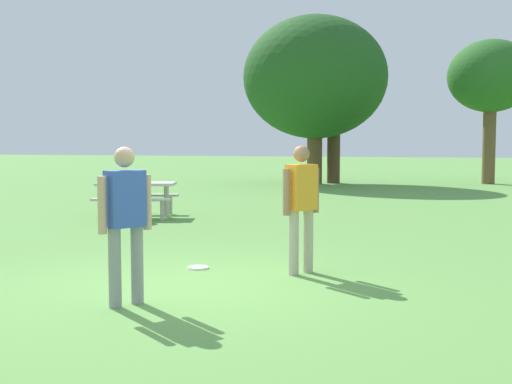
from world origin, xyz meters
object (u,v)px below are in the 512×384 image
(person_thrower, at_px, (125,215))
(picnic_table_near, at_px, (137,192))
(tree_tall_left, at_px, (315,78))
(tree_far_right, at_px, (491,78))
(trash_can_beside_table, at_px, (122,197))
(tree_broad_center, at_px, (334,88))
(person_catcher, at_px, (301,200))
(frisbee, at_px, (198,268))

(person_thrower, height_order, picnic_table_near, person_thrower)
(tree_tall_left, distance_m, tree_far_right, 6.77)
(trash_can_beside_table, height_order, tree_far_right, tree_far_right)
(tree_broad_center, relative_size, tree_far_right, 0.96)
(person_thrower, height_order, person_catcher, same)
(trash_can_beside_table, relative_size, tree_broad_center, 0.18)
(trash_can_beside_table, relative_size, tree_tall_left, 0.15)
(person_thrower, bearing_deg, person_catcher, 55.46)
(tree_broad_center, bearing_deg, picnic_table_near, -101.49)
(picnic_table_near, distance_m, tree_far_right, 16.54)
(frisbee, relative_size, tree_far_right, 0.05)
(frisbee, bearing_deg, trash_can_beside_table, 125.85)
(picnic_table_near, height_order, tree_tall_left, tree_tall_left)
(person_catcher, bearing_deg, frisbee, -179.37)
(person_catcher, xyz_separation_m, tree_broad_center, (-2.14, 17.89, 2.77))
(picnic_table_near, relative_size, tree_far_right, 0.36)
(person_thrower, distance_m, tree_tall_left, 19.57)
(tree_broad_center, height_order, tree_far_right, tree_far_right)
(person_catcher, xyz_separation_m, tree_far_right, (3.75, 19.01, 3.15))
(frisbee, distance_m, tree_broad_center, 18.30)
(trash_can_beside_table, bearing_deg, tree_tall_left, 80.81)
(frisbee, xyz_separation_m, picnic_table_near, (-3.32, 5.25, 0.55))
(trash_can_beside_table, relative_size, tree_far_right, 0.17)
(person_thrower, xyz_separation_m, frisbee, (0.04, 2.06, -0.93))
(person_thrower, bearing_deg, trash_can_beside_table, 116.41)
(picnic_table_near, distance_m, trash_can_beside_table, 0.54)
(person_thrower, relative_size, tree_far_right, 0.30)
(tree_tall_left, height_order, tree_far_right, tree_tall_left)
(frisbee, bearing_deg, tree_tall_left, 94.62)
(tree_far_right, bearing_deg, person_thrower, -103.79)
(picnic_table_near, bearing_deg, frisbee, -57.68)
(tree_tall_left, height_order, tree_broad_center, tree_tall_left)
(frisbee, height_order, tree_tall_left, tree_tall_left)
(person_catcher, height_order, tree_broad_center, tree_broad_center)
(tree_tall_left, relative_size, tree_far_right, 1.16)
(trash_can_beside_table, xyz_separation_m, tree_tall_left, (2.02, 12.49, 3.60))
(tree_far_right, bearing_deg, person_catcher, -101.15)
(tree_broad_center, bearing_deg, person_thrower, -87.96)
(person_catcher, xyz_separation_m, picnic_table_near, (-4.71, 5.24, -0.38))
(person_thrower, bearing_deg, picnic_table_near, 114.16)
(person_thrower, relative_size, person_catcher, 1.00)
(tree_far_right, bearing_deg, trash_can_beside_table, -120.86)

